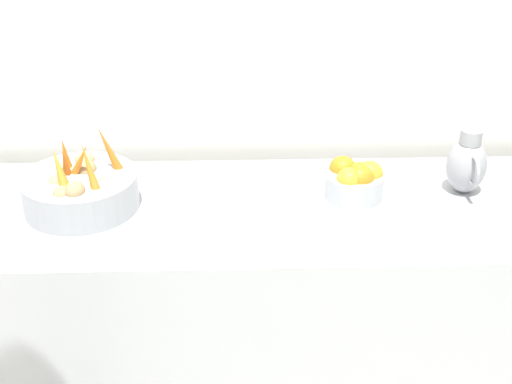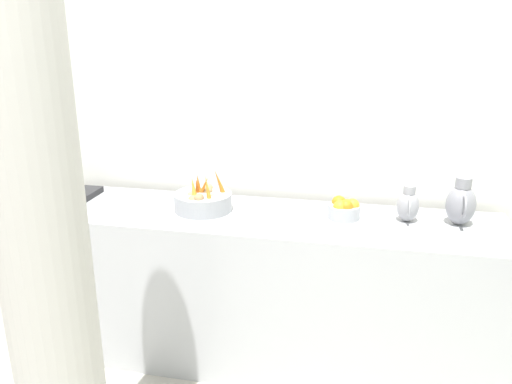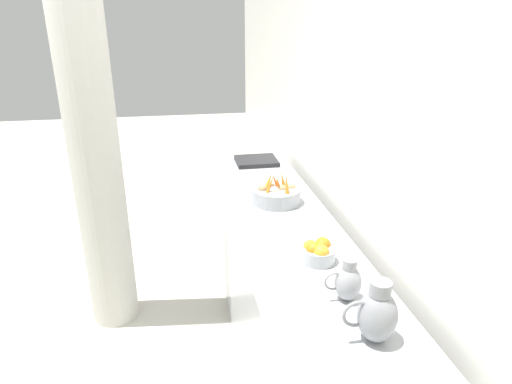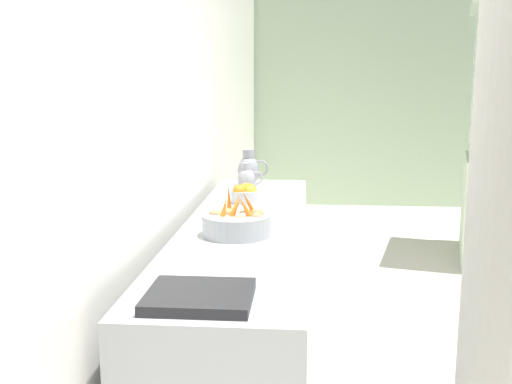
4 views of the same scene
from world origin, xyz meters
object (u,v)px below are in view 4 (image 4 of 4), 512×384
object	(u,v)px
metal_pitcher_tall	(249,170)
metal_pitcher_short	(247,179)
orange_bowl	(246,193)
vegetable_colander	(237,223)

from	to	relation	value
metal_pitcher_tall	metal_pitcher_short	xyz separation A→B (m)	(0.01, -0.26, -0.03)
orange_bowl	vegetable_colander	bearing A→B (deg)	-87.35
metal_pitcher_tall	metal_pitcher_short	world-z (taller)	metal_pitcher_tall
vegetable_colander	metal_pitcher_tall	size ratio (longest dim) A/B	1.27
vegetable_colander	orange_bowl	bearing A→B (deg)	92.65
orange_bowl	metal_pitcher_tall	size ratio (longest dim) A/B	0.68
orange_bowl	metal_pitcher_tall	distance (m)	0.59
vegetable_colander	metal_pitcher_tall	xyz separation A→B (m)	(-0.07, 1.37, 0.06)
orange_bowl	metal_pitcher_tall	world-z (taller)	metal_pitcher_tall
vegetable_colander	metal_pitcher_short	distance (m)	1.11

